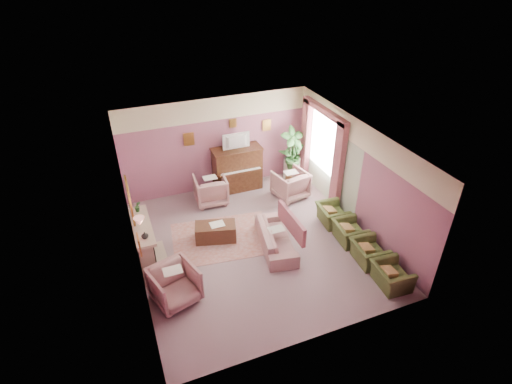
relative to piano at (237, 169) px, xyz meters
name	(u,v)px	position (x,y,z in m)	size (l,w,h in m)	color
floor	(255,244)	(-0.50, -2.68, -0.65)	(5.50, 6.00, 0.01)	gray
ceiling	(254,141)	(-0.50, -2.68, 2.15)	(5.50, 6.00, 0.01)	beige
wall_back	(217,145)	(-0.50, 0.32, 0.75)	(5.50, 0.02, 2.80)	#825270
wall_front	(318,285)	(-0.50, -5.68, 0.75)	(5.50, 0.02, 2.80)	#825270
wall_left	(132,223)	(-3.25, -2.68, 0.75)	(0.02, 6.00, 2.80)	#825270
wall_right	(356,175)	(2.25, -2.68, 0.75)	(0.02, 6.00, 2.80)	#825270
picture_rail_band	(215,109)	(-0.50, 0.31, 1.82)	(5.50, 0.01, 0.65)	#FFF9CD
stripe_panel	(328,164)	(2.23, -1.38, 0.42)	(0.01, 3.00, 2.15)	beige
fireplace_surround	(144,247)	(-3.09, -2.48, -0.10)	(0.30, 1.40, 1.10)	#B6A48C
fireplace_inset	(150,251)	(-2.99, -2.48, -0.25)	(0.18, 0.72, 0.68)	black
fire_ember	(152,256)	(-2.95, -2.48, -0.43)	(0.06, 0.54, 0.10)	#E35A02
mantel_shelf	(142,226)	(-3.06, -2.48, 0.47)	(0.40, 1.55, 0.07)	#B6A48C
hearth	(156,262)	(-2.89, -2.48, -0.64)	(0.55, 1.50, 0.02)	#B6A48C
mirror_frame	(130,201)	(-3.20, -2.48, 1.15)	(0.04, 0.72, 1.20)	#B48237
mirror_glass	(131,201)	(-3.17, -2.48, 1.15)	(0.01, 0.60, 1.06)	silver
sconce_shade	(139,221)	(-3.12, -3.53, 1.33)	(0.20, 0.20, 0.16)	#E28A7B
piano	(237,169)	(0.00, 0.00, 0.00)	(1.40, 0.60, 1.30)	#3F2213
piano_keyshelf	(241,173)	(0.00, -0.35, 0.07)	(1.30, 0.12, 0.06)	#3F2213
piano_keys	(241,171)	(0.00, -0.35, 0.11)	(1.20, 0.08, 0.02)	white
piano_top	(237,149)	(0.00, 0.00, 0.66)	(1.45, 0.65, 0.04)	#3F2213
television	(237,141)	(0.00, -0.05, 0.95)	(0.80, 0.12, 0.48)	black
print_back_left	(189,139)	(-1.30, 0.28, 1.07)	(0.30, 0.03, 0.38)	#B48237
print_back_right	(267,125)	(1.05, 0.28, 1.13)	(0.26, 0.03, 0.34)	#B48237
print_back_mid	(233,123)	(0.00, 0.28, 1.35)	(0.22, 0.03, 0.26)	#B48237
print_left_wall	(139,245)	(-3.21, -3.88, 1.07)	(0.03, 0.28, 0.36)	#B48237
window_blind	(324,140)	(2.20, -1.13, 1.05)	(0.03, 1.40, 1.80)	white
curtain_left	(338,168)	(2.12, -2.05, 0.65)	(0.16, 0.34, 2.60)	#924A55
curtain_right	(306,141)	(2.12, -0.21, 0.65)	(0.16, 0.34, 2.60)	#924A55
pelmet	(325,111)	(2.12, -1.13, 1.91)	(0.16, 2.20, 0.16)	#924A55
mantel_plant	(138,206)	(-3.05, -1.93, 0.64)	(0.16, 0.16, 0.28)	#326A2F
mantel_vase	(145,235)	(-3.05, -2.98, 0.58)	(0.16, 0.16, 0.16)	#FFF9CD
area_rug	(223,238)	(-1.16, -2.17, -0.64)	(2.50, 1.80, 0.01)	#AA726B
coffee_table	(216,232)	(-1.33, -2.15, -0.43)	(1.00, 0.50, 0.45)	#47281A
table_paper	(217,224)	(-1.28, -2.15, -0.20)	(0.35, 0.28, 0.01)	white
sofa	(276,234)	(-0.04, -2.95, -0.28)	(0.61, 1.82, 0.74)	tan
sofa_throw	(291,223)	(0.36, -2.95, -0.05)	(0.09, 1.38, 0.51)	#924A55
floral_armchair_left	(211,188)	(-0.96, -0.44, -0.20)	(0.87, 0.87, 0.90)	tan
floral_armchair_right	(290,183)	(1.28, -1.00, -0.20)	(0.87, 0.87, 0.90)	tan
floral_armchair_front	(175,283)	(-2.68, -3.76, -0.20)	(0.87, 0.87, 0.90)	tan
olive_chair_a	(392,273)	(1.73, -5.06, -0.30)	(0.57, 0.81, 0.70)	#4B5A2A
olive_chair_b	(369,250)	(1.73, -4.24, -0.30)	(0.57, 0.81, 0.70)	#4B5A2A
olive_chair_c	(350,229)	(1.73, -3.42, -0.30)	(0.57, 0.81, 0.70)	#4B5A2A
olive_chair_d	(332,212)	(1.73, -2.60, -0.30)	(0.57, 0.81, 0.70)	#4B5A2A
side_table	(292,168)	(1.79, -0.04, -0.30)	(0.52, 0.52, 0.70)	silver
side_plant_big	(292,153)	(1.79, -0.04, 0.22)	(0.30, 0.30, 0.34)	#326A2F
side_plant_small	(297,155)	(1.91, -0.14, 0.19)	(0.16, 0.16, 0.28)	#326A2F
palm_pot	(291,176)	(1.70, -0.19, -0.48)	(0.34, 0.34, 0.34)	brown
palm_plant	(292,150)	(1.70, -0.19, 0.41)	(0.76, 0.76, 1.44)	#326A2F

